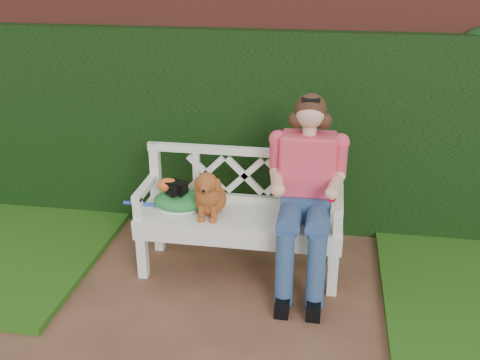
# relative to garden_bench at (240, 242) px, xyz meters

# --- Properties ---
(ground) EXTENTS (60.00, 60.00, 0.00)m
(ground) POSITION_rel_garden_bench_xyz_m (-0.04, -0.90, -0.24)
(ground) COLOR #513324
(brick_wall) EXTENTS (10.00, 0.30, 2.20)m
(brick_wall) POSITION_rel_garden_bench_xyz_m (-0.04, 1.00, 0.86)
(brick_wall) COLOR brown
(brick_wall) RESTS_ON ground
(ivy_hedge) EXTENTS (10.00, 0.18, 1.70)m
(ivy_hedge) POSITION_rel_garden_bench_xyz_m (-0.04, 0.78, 0.61)
(ivy_hedge) COLOR #194212
(ivy_hedge) RESTS_ON ground
(garden_bench) EXTENTS (1.63, 0.76, 0.48)m
(garden_bench) POSITION_rel_garden_bench_xyz_m (0.00, 0.00, 0.00)
(garden_bench) COLOR white
(garden_bench) RESTS_ON ground
(seated_woman) EXTENTS (0.64, 0.81, 1.37)m
(seated_woman) POSITION_rel_garden_bench_xyz_m (0.48, -0.02, 0.44)
(seated_woman) COLOR #F35671
(seated_woman) RESTS_ON ground
(dog) EXTENTS (0.31, 0.38, 0.37)m
(dog) POSITION_rel_garden_bench_xyz_m (-0.21, -0.05, 0.43)
(dog) COLOR brown
(dog) RESTS_ON garden_bench
(tennis_racket) EXTENTS (0.62, 0.27, 0.03)m
(tennis_racket) POSITION_rel_garden_bench_xyz_m (-0.50, 0.01, 0.25)
(tennis_racket) COLOR white
(tennis_racket) RESTS_ON garden_bench
(green_bag) EXTENTS (0.44, 0.36, 0.13)m
(green_bag) POSITION_rel_garden_bench_xyz_m (-0.46, 0.02, 0.31)
(green_bag) COLOR #208525
(green_bag) RESTS_ON garden_bench
(camera_item) EXTENTS (0.16, 0.13, 0.09)m
(camera_item) POSITION_rel_garden_bench_xyz_m (-0.47, -0.01, 0.42)
(camera_item) COLOR black
(camera_item) RESTS_ON green_bag
(baseball_glove) EXTENTS (0.20, 0.17, 0.10)m
(baseball_glove) POSITION_rel_garden_bench_xyz_m (-0.54, 0.01, 0.43)
(baseball_glove) COLOR orange
(baseball_glove) RESTS_ON green_bag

